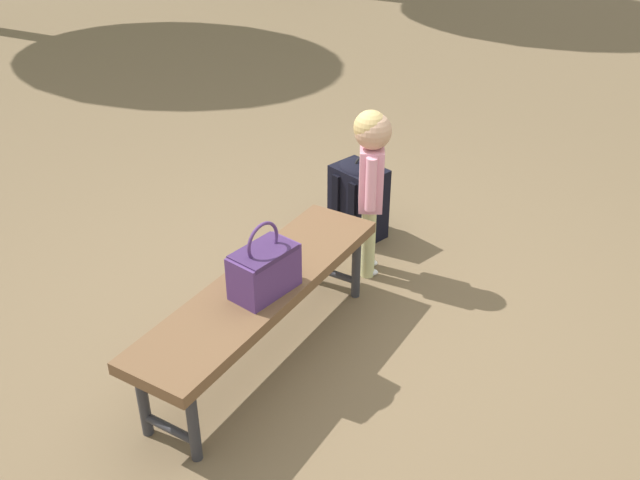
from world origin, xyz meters
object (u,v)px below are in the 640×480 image
object	(u,v)px
handbag	(264,269)
backpack_large	(359,197)
child_standing	(371,168)
park_bench	(261,292)

from	to	relation	value
handbag	backpack_large	distance (m)	1.41
child_standing	backpack_large	xyz separation A→B (m)	(0.37, 0.22, -0.40)
handbag	child_standing	size ratio (longest dim) A/B	0.36
park_bench	child_standing	distance (m)	1.01
child_standing	backpack_large	bearing A→B (deg)	31.35
handbag	park_bench	bearing A→B (deg)	47.04
park_bench	child_standing	bearing A→B (deg)	-8.94
handbag	child_standing	bearing A→B (deg)	-5.45
child_standing	park_bench	bearing A→B (deg)	171.06
park_bench	handbag	bearing A→B (deg)	-132.96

